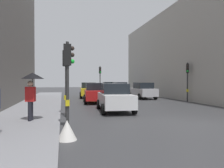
{
  "coord_description": "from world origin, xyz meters",
  "views": [
    {
      "loc": [
        -5.72,
        -8.38,
        1.92
      ],
      "look_at": [
        -1.36,
        10.2,
        1.66
      ],
      "focal_mm": 34.02,
      "sensor_mm": 36.0,
      "label": 1
    }
  ],
  "objects_px": {
    "car_white_compact": "(115,97)",
    "car_yellow_taxi": "(89,90)",
    "traffic_light_near_left": "(68,69)",
    "car_red_sedan": "(95,93)",
    "traffic_light_far_median": "(100,75)",
    "car_silver_hatchback": "(143,91)",
    "warning_sign_triangle": "(67,130)",
    "traffic_light_mid_street": "(187,75)",
    "traffic_light_near_right": "(67,70)",
    "pedestrian_with_umbrella": "(32,83)",
    "car_blue_van": "(119,88)",
    "car_green_estate": "(108,87)"
  },
  "relations": [
    {
      "from": "car_red_sedan",
      "to": "car_white_compact",
      "type": "bearing_deg",
      "value": -85.89
    },
    {
      "from": "traffic_light_mid_street",
      "to": "car_white_compact",
      "type": "relative_size",
      "value": 0.84
    },
    {
      "from": "car_green_estate",
      "to": "car_yellow_taxi",
      "type": "bearing_deg",
      "value": -111.3
    },
    {
      "from": "traffic_light_near_left",
      "to": "car_silver_hatchback",
      "type": "distance_m",
      "value": 15.73
    },
    {
      "from": "traffic_light_near_right",
      "to": "car_yellow_taxi",
      "type": "xyz_separation_m",
      "value": [
        2.75,
        13.17,
        -1.64
      ]
    },
    {
      "from": "car_white_compact",
      "to": "warning_sign_triangle",
      "type": "relative_size",
      "value": 6.63
    },
    {
      "from": "traffic_light_near_right",
      "to": "traffic_light_mid_street",
      "type": "distance_m",
      "value": 12.49
    },
    {
      "from": "car_blue_van",
      "to": "car_silver_hatchback",
      "type": "distance_m",
      "value": 8.63
    },
    {
      "from": "traffic_light_mid_street",
      "to": "car_red_sedan",
      "type": "xyz_separation_m",
      "value": [
        -8.37,
        1.32,
        -1.62
      ]
    },
    {
      "from": "car_silver_hatchback",
      "to": "car_red_sedan",
      "type": "height_order",
      "value": "same"
    },
    {
      "from": "traffic_light_near_right",
      "to": "warning_sign_triangle",
      "type": "bearing_deg",
      "value": -91.0
    },
    {
      "from": "warning_sign_triangle",
      "to": "traffic_light_near_right",
      "type": "bearing_deg",
      "value": 89.0
    },
    {
      "from": "traffic_light_mid_street",
      "to": "traffic_light_near_left",
      "type": "height_order",
      "value": "traffic_light_mid_street"
    },
    {
      "from": "traffic_light_mid_street",
      "to": "car_white_compact",
      "type": "height_order",
      "value": "traffic_light_mid_street"
    },
    {
      "from": "car_white_compact",
      "to": "traffic_light_mid_street",
      "type": "bearing_deg",
      "value": 28.29
    },
    {
      "from": "traffic_light_near_right",
      "to": "traffic_light_near_left",
      "type": "height_order",
      "value": "traffic_light_near_right"
    },
    {
      "from": "traffic_light_far_median",
      "to": "car_red_sedan",
      "type": "relative_size",
      "value": 0.89
    },
    {
      "from": "car_yellow_taxi",
      "to": "warning_sign_triangle",
      "type": "bearing_deg",
      "value": -99.13
    },
    {
      "from": "traffic_light_near_right",
      "to": "traffic_light_mid_street",
      "type": "xyz_separation_m",
      "value": [
        11.0,
        5.92,
        -0.02
      ]
    },
    {
      "from": "car_blue_van",
      "to": "car_red_sedan",
      "type": "xyz_separation_m",
      "value": [
        -5.43,
        -11.76,
        0.0
      ]
    },
    {
      "from": "car_white_compact",
      "to": "car_yellow_taxi",
      "type": "distance_m",
      "value": 11.54
    },
    {
      "from": "traffic_light_near_left",
      "to": "car_red_sedan",
      "type": "height_order",
      "value": "traffic_light_near_left"
    },
    {
      "from": "traffic_light_near_left",
      "to": "car_white_compact",
      "type": "relative_size",
      "value": 0.81
    },
    {
      "from": "car_silver_hatchback",
      "to": "car_yellow_taxi",
      "type": "height_order",
      "value": "same"
    },
    {
      "from": "traffic_light_near_right",
      "to": "warning_sign_triangle",
      "type": "distance_m",
      "value": 4.96
    },
    {
      "from": "car_yellow_taxi",
      "to": "traffic_light_near_left",
      "type": "bearing_deg",
      "value": -99.74
    },
    {
      "from": "car_red_sedan",
      "to": "car_silver_hatchback",
      "type": "bearing_deg",
      "value": 28.73
    },
    {
      "from": "traffic_light_near_right",
      "to": "car_blue_van",
      "type": "relative_size",
      "value": 0.84
    },
    {
      "from": "car_blue_van",
      "to": "car_yellow_taxi",
      "type": "xyz_separation_m",
      "value": [
        -5.31,
        -5.84,
        0.0
      ]
    },
    {
      "from": "car_green_estate",
      "to": "pedestrian_with_umbrella",
      "type": "bearing_deg",
      "value": -108.7
    },
    {
      "from": "car_red_sedan",
      "to": "warning_sign_triangle",
      "type": "distance_m",
      "value": 12.02
    },
    {
      "from": "car_yellow_taxi",
      "to": "car_red_sedan",
      "type": "xyz_separation_m",
      "value": [
        -0.12,
        -5.93,
        0.0
      ]
    },
    {
      "from": "car_yellow_taxi",
      "to": "traffic_light_near_right",
      "type": "bearing_deg",
      "value": -101.81
    },
    {
      "from": "traffic_light_mid_street",
      "to": "car_silver_hatchback",
      "type": "distance_m",
      "value": 5.43
    },
    {
      "from": "car_red_sedan",
      "to": "warning_sign_triangle",
      "type": "bearing_deg",
      "value": -103.06
    },
    {
      "from": "car_silver_hatchback",
      "to": "traffic_light_far_median",
      "type": "bearing_deg",
      "value": 125.11
    },
    {
      "from": "traffic_light_far_median",
      "to": "car_white_compact",
      "type": "bearing_deg",
      "value": -96.22
    },
    {
      "from": "traffic_light_near_right",
      "to": "car_silver_hatchback",
      "type": "distance_m",
      "value": 13.43
    },
    {
      "from": "traffic_light_near_left",
      "to": "traffic_light_near_right",
      "type": "bearing_deg",
      "value": 90.07
    },
    {
      "from": "traffic_light_far_median",
      "to": "car_yellow_taxi",
      "type": "distance_m",
      "value": 3.64
    },
    {
      "from": "car_green_estate",
      "to": "car_blue_van",
      "type": "bearing_deg",
      "value": -87.9
    },
    {
      "from": "traffic_light_near_left",
      "to": "pedestrian_with_umbrella",
      "type": "bearing_deg",
      "value": 138.34
    },
    {
      "from": "car_yellow_taxi",
      "to": "pedestrian_with_umbrella",
      "type": "bearing_deg",
      "value": -106.32
    },
    {
      "from": "car_white_compact",
      "to": "pedestrian_with_umbrella",
      "type": "bearing_deg",
      "value": -145.67
    },
    {
      "from": "pedestrian_with_umbrella",
      "to": "car_silver_hatchback",
      "type": "bearing_deg",
      "value": 50.18
    },
    {
      "from": "traffic_light_far_median",
      "to": "car_silver_hatchback",
      "type": "height_order",
      "value": "traffic_light_far_median"
    },
    {
      "from": "traffic_light_near_right",
      "to": "pedestrian_with_umbrella",
      "type": "xyz_separation_m",
      "value": [
        -1.54,
        -1.49,
        -0.67
      ]
    },
    {
      "from": "car_white_compact",
      "to": "car_red_sedan",
      "type": "height_order",
      "value": "same"
    },
    {
      "from": "car_silver_hatchback",
      "to": "car_yellow_taxi",
      "type": "relative_size",
      "value": 0.99
    },
    {
      "from": "traffic_light_near_left",
      "to": "car_blue_van",
      "type": "bearing_deg",
      "value": 69.77
    }
  ]
}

